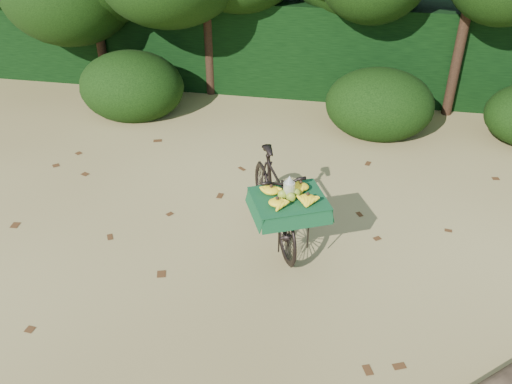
# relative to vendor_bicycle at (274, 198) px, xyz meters

# --- Properties ---
(ground) EXTENTS (80.00, 80.00, 0.00)m
(ground) POSITION_rel_vendor_bicycle_xyz_m (-0.19, -0.98, -0.58)
(ground) COLOR tan
(ground) RESTS_ON ground
(vendor_bicycle) EXTENTS (1.38, 1.98, 1.13)m
(vendor_bicycle) POSITION_rel_vendor_bicycle_xyz_m (0.00, 0.00, 0.00)
(vendor_bicycle) COLOR black
(vendor_bicycle) RESTS_ON ground
(hedge_backdrop) EXTENTS (26.00, 1.80, 1.80)m
(hedge_backdrop) POSITION_rel_vendor_bicycle_xyz_m (-0.19, 5.32, 0.32)
(hedge_backdrop) COLOR black
(hedge_backdrop) RESTS_ON ground
(bush_clumps) EXTENTS (8.80, 1.70, 0.90)m
(bush_clumps) POSITION_rel_vendor_bicycle_xyz_m (0.31, 3.32, -0.13)
(bush_clumps) COLOR black
(bush_clumps) RESTS_ON ground
(leaf_litter) EXTENTS (7.00, 7.30, 0.01)m
(leaf_litter) POSITION_rel_vendor_bicycle_xyz_m (-0.19, -0.33, -0.57)
(leaf_litter) COLOR #482913
(leaf_litter) RESTS_ON ground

